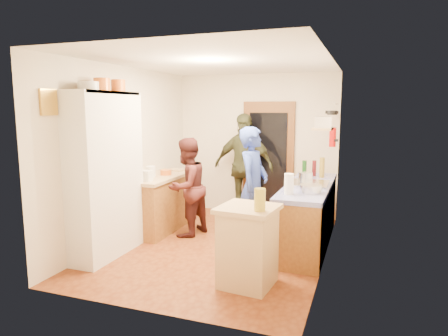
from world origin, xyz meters
The scene contains 44 objects.
floor centered at (0.00, 0.00, -0.01)m, with size 3.00×4.00×0.02m, color brown.
ceiling centered at (0.00, 0.00, 2.61)m, with size 3.00×4.00×0.02m, color silver.
wall_back centered at (0.00, 2.01, 1.30)m, with size 3.00×0.02×2.60m, color beige.
wall_front centered at (0.00, -2.01, 1.30)m, with size 3.00×0.02×2.60m, color beige.
wall_left centered at (-1.51, 0.00, 1.30)m, with size 0.02×4.00×2.60m, color beige.
wall_right centered at (1.51, 0.00, 1.30)m, with size 0.02×4.00×2.60m, color beige.
door_frame centered at (0.25, 1.97, 1.05)m, with size 0.95×0.06×2.10m, color brown.
door_glass centered at (0.25, 1.94, 1.05)m, with size 0.70×0.02×1.70m, color black.
hutch_body centered at (-1.30, -0.80, 1.10)m, with size 0.40×1.20×2.20m, color silver.
hutch_top_shelf centered at (-1.30, -0.80, 2.18)m, with size 0.40×1.14×0.04m, color silver.
plate_stack centered at (-1.30, -1.07, 2.25)m, with size 0.25×0.25×0.10m, color white.
orange_pot_a centered at (-1.30, -0.80, 2.28)m, with size 0.21×0.21×0.17m, color orange.
orange_pot_b centered at (-1.30, -0.44, 2.28)m, with size 0.19×0.19×0.17m, color orange.
left_counter_base centered at (-1.20, 0.45, 0.42)m, with size 0.60×1.40×0.85m, color #956229.
left_counter_top centered at (-1.20, 0.45, 0.88)m, with size 0.64×1.44×0.05m, color tan.
toaster centered at (-1.15, -0.07, 0.98)m, with size 0.21×0.14×0.16m, color white.
kettle centered at (-1.25, 0.28, 0.99)m, with size 0.15×0.15×0.17m, color white.
orange_bowl centered at (-1.12, 0.54, 0.94)m, with size 0.18×0.18×0.08m, color orange.
chopping_board centered at (-1.18, 0.99, 0.91)m, with size 0.30×0.22×0.03m, color tan.
right_counter_base centered at (1.20, 0.50, 0.42)m, with size 0.60×2.20×0.84m, color #956229.
right_counter_top centered at (1.20, 0.50, 0.87)m, with size 0.62×2.22×0.06m, color #1D1FAC.
hob centered at (1.20, 0.43, 0.92)m, with size 0.55×0.58×0.04m, color silver.
pot_on_hob centered at (1.15, 0.52, 1.00)m, with size 0.20×0.20×0.13m, color silver.
bottle_a centered at (1.05, 1.06, 1.04)m, with size 0.07×0.07×0.27m, color #143F14.
bottle_b centered at (1.18, 1.24, 1.03)m, with size 0.06×0.06×0.25m, color #591419.
bottle_c centered at (1.31, 1.16, 1.06)m, with size 0.08×0.08×0.32m, color olive.
paper_towel centered at (1.05, -0.25, 1.03)m, with size 0.12×0.12×0.26m, color white.
mixing_bowl centered at (1.30, -0.08, 0.95)m, with size 0.28×0.28×0.11m, color silver.
island_base centered at (0.76, -1.08, 0.43)m, with size 0.55×0.55×0.86m, color tan.
island_top centered at (0.76, -1.08, 0.89)m, with size 0.62×0.62×0.05m, color tan.
cutting_board centered at (0.71, -1.03, 0.90)m, with size 0.35×0.28×0.02m, color white.
oil_jar centered at (0.92, -1.22, 1.03)m, with size 0.12×0.12×0.24m, color #AD9E2D.
pan_rail centered at (1.46, 1.52, 2.05)m, with size 0.02×0.02×0.65m, color silver.
pan_hang_a centered at (1.40, 1.35, 1.92)m, with size 0.18×0.18×0.05m, color black.
pan_hang_b centered at (1.40, 1.55, 1.90)m, with size 0.16×0.16×0.05m, color black.
pan_hang_c centered at (1.40, 1.75, 1.91)m, with size 0.17×0.17×0.05m, color black.
wall_shelf centered at (1.37, 0.45, 1.70)m, with size 0.26×0.42×0.03m, color tan.
radio centered at (1.37, 0.45, 1.79)m, with size 0.22×0.30×0.15m, color silver.
ext_bracket centered at (1.47, 1.70, 1.45)m, with size 0.06×0.10×0.04m, color black.
fire_extinguisher centered at (1.41, 1.70, 1.50)m, with size 0.11×0.11×0.32m, color red.
picture_frame centered at (-1.48, -1.55, 2.05)m, with size 0.03×0.25×0.30m, color gold.
person_hob centered at (0.47, 0.25, 0.86)m, with size 0.63×0.41×1.72m, color #293F9E.
person_left centered at (-0.61, 0.36, 0.77)m, with size 0.75×0.58×1.54m, color #411A19.
person_back centered at (-0.10, 1.57, 0.95)m, with size 1.11×0.46×1.89m, color #383B23.
Camera 1 is at (1.95, -5.20, 1.99)m, focal length 32.00 mm.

